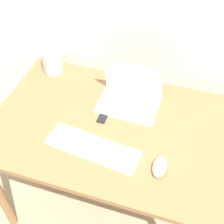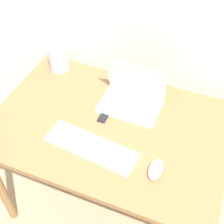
{
  "view_description": "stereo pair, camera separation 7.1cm",
  "coord_description": "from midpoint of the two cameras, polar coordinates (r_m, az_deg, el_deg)",
  "views": [
    {
      "loc": [
        0.33,
        -0.58,
        1.91
      ],
      "look_at": [
        0.02,
        0.39,
        0.85
      ],
      "focal_mm": 50.0,
      "sensor_mm": 36.0,
      "label": 1
    },
    {
      "loc": [
        0.4,
        -0.55,
        1.91
      ],
      "look_at": [
        0.02,
        0.39,
        0.85
      ],
      "focal_mm": 50.0,
      "sensor_mm": 36.0,
      "label": 2
    }
  ],
  "objects": [
    {
      "name": "mp3_player",
      "position": [
        1.57,
        -0.38,
        -1.13
      ],
      "size": [
        0.04,
        0.06,
        0.01
      ],
      "color": "black",
      "rests_on": "desk"
    },
    {
      "name": "keyboard",
      "position": [
        1.44,
        -2.42,
        -6.42
      ],
      "size": [
        0.45,
        0.18,
        0.02
      ],
      "color": "white",
      "rests_on": "desk"
    },
    {
      "name": "laptop",
      "position": [
        1.62,
        5.03,
        2.86
      ],
      "size": [
        0.31,
        0.22,
        0.23
      ],
      "color": "white",
      "rests_on": "desk"
    },
    {
      "name": "mouse",
      "position": [
        1.38,
        9.52,
        -10.38
      ],
      "size": [
        0.06,
        0.11,
        0.04
      ],
      "color": "white",
      "rests_on": "desk"
    },
    {
      "name": "desk",
      "position": [
        1.61,
        0.76,
        -4.46
      ],
      "size": [
        1.17,
        0.79,
        0.75
      ],
      "color": "olive",
      "rests_on": "ground_plane"
    },
    {
      "name": "vase",
      "position": [
        1.83,
        -8.77,
        10.35
      ],
      "size": [
        0.12,
        0.12,
        0.2
      ],
      "color": "silver",
      "rests_on": "desk"
    }
  ]
}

